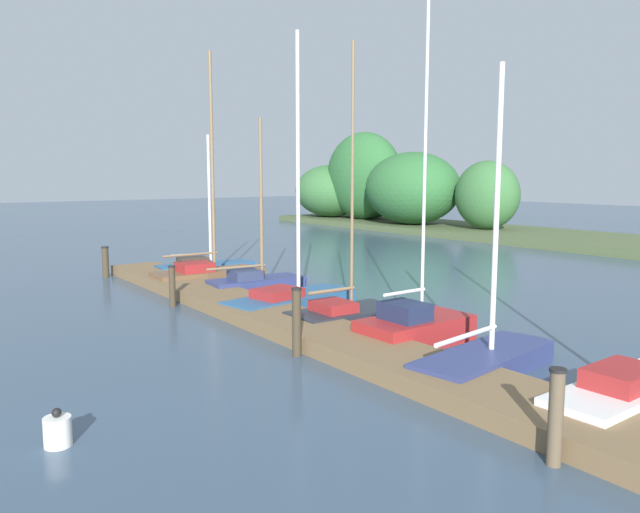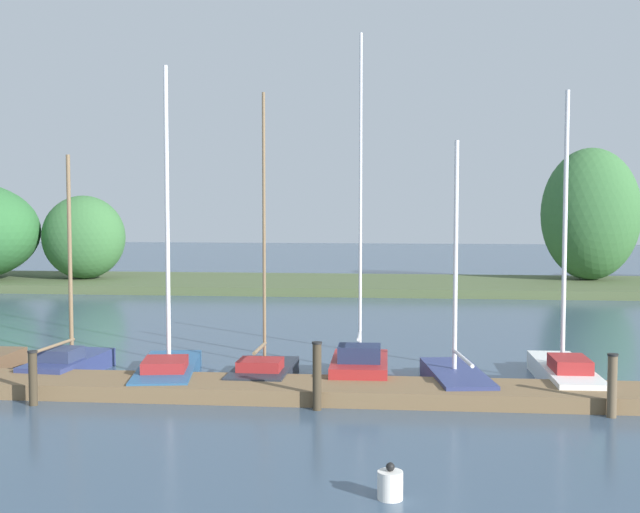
# 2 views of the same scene
# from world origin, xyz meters

# --- Properties ---
(dock_pier) EXTENTS (20.76, 1.80, 0.35)m
(dock_pier) POSITION_xyz_m (0.00, 12.30, 0.17)
(dock_pier) COLOR brown
(dock_pier) RESTS_ON ground
(far_shore) EXTENTS (61.31, 8.35, 7.11)m
(far_shore) POSITION_xyz_m (-6.05, 35.53, 2.77)
(far_shore) COLOR #4C5B38
(far_shore) RESTS_ON ground
(sailboat_2) EXTENTS (1.48, 3.43, 5.61)m
(sailboat_2) POSITION_xyz_m (-3.91, 14.17, 0.35)
(sailboat_2) COLOR navy
(sailboat_2) RESTS_ON ground
(sailboat_3) EXTENTS (2.02, 4.53, 7.74)m
(sailboat_3) POSITION_xyz_m (-1.21, 13.78, 0.35)
(sailboat_3) COLOR #285684
(sailboat_3) RESTS_ON ground
(sailboat_4) EXTENTS (1.42, 3.15, 7.07)m
(sailboat_4) POSITION_xyz_m (1.18, 13.85, 0.30)
(sailboat_4) COLOR #232833
(sailboat_4) RESTS_ON ground
(sailboat_5) EXTENTS (1.40, 2.89, 8.47)m
(sailboat_5) POSITION_xyz_m (3.53, 14.02, 0.42)
(sailboat_5) COLOR maroon
(sailboat_5) RESTS_ON ground
(sailboat_6) EXTENTS (1.67, 3.79, 5.86)m
(sailboat_6) POSITION_xyz_m (5.82, 13.67, 0.31)
(sailboat_6) COLOR navy
(sailboat_6) RESTS_ON ground
(sailboat_7) EXTENTS (1.20, 4.45, 7.09)m
(sailboat_7) POSITION_xyz_m (8.46, 14.27, 0.38)
(sailboat_7) COLOR white
(sailboat_7) RESTS_ON ground
(mooring_piling_1) EXTENTS (0.21, 0.21, 1.20)m
(mooring_piling_1) POSITION_xyz_m (-3.42, 11.02, 0.61)
(mooring_piling_1) COLOR #3D3323
(mooring_piling_1) RESTS_ON ground
(mooring_piling_2) EXTENTS (0.22, 0.22, 1.46)m
(mooring_piling_2) POSITION_xyz_m (2.76, 11.23, 0.74)
(mooring_piling_2) COLOR #3D3323
(mooring_piling_2) RESTS_ON ground
(mooring_piling_3) EXTENTS (0.22, 0.22, 1.32)m
(mooring_piling_3) POSITION_xyz_m (8.85, 11.23, 0.67)
(mooring_piling_3) COLOR brown
(mooring_piling_3) RESTS_ON ground
(channel_buoy_0) EXTENTS (0.38, 0.38, 0.56)m
(channel_buoy_0) POSITION_xyz_m (4.39, 6.07, 0.22)
(channel_buoy_0) COLOR white
(channel_buoy_0) RESTS_ON ground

